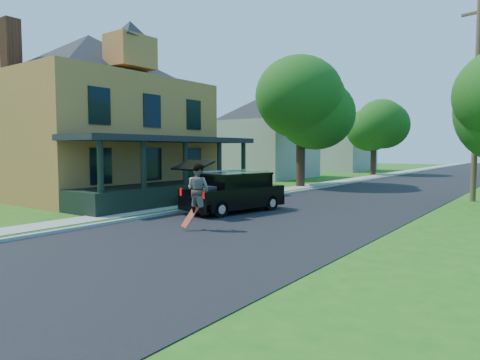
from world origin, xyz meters
The scene contains 14 objects.
ground centered at (0.00, 0.00, 0.00)m, with size 140.00×140.00×0.00m, color #1C5E12.
street centered at (0.00, 20.00, 0.00)m, with size 8.00×120.00×0.02m, color black.
curb centered at (-4.05, 20.00, 0.00)m, with size 0.15×120.00×0.12m, color #9B9C97.
sidewalk centered at (-5.60, 20.00, 0.00)m, with size 1.30×120.00×0.03m, color #999991.
front_walk centered at (-9.50, 6.00, 0.00)m, with size 6.50×1.20×0.03m, color #999991.
main_house centered at (-12.80, 5.99, 4.92)m, with size 15.56×15.56×10.10m.
neighbor_house_mid centered at (-13.50, 24.00, 4.19)m, with size 12.78×12.78×8.30m.
neighbor_house_far centered at (-13.50, 40.00, 4.19)m, with size 12.78×12.78×8.30m.
black_suv centered at (-2.43, 5.24, 0.81)m, with size 2.50×4.79×2.13m.
skateboarder centered at (-1.00, 1.50, 1.28)m, with size 0.82×0.66×1.61m.
skateboard centered at (-1.11, 1.24, 0.42)m, with size 0.37×0.45×0.69m.
tree_left_mid centered at (-6.03, 17.61, 5.78)m, with size 6.90×7.02×8.98m.
tree_left_far centered at (-6.44, 33.44, 4.90)m, with size 5.33×5.09×7.48m.
utility_pole_near centered at (4.83, 14.95, 4.96)m, with size 1.63×0.44×9.62m.
Camera 1 is at (7.88, -8.43, 2.53)m, focal length 32.00 mm.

